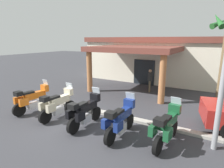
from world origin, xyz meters
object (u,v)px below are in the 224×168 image
at_px(motel_building, 154,58).
at_px(motorcycle_green, 167,127).
at_px(pedestrian, 150,79).
at_px(motorcycle_cream, 57,104).
at_px(motorcycle_black, 85,112).
at_px(motorcycle_orange, 32,99).
at_px(motorcycle_blue, 120,120).

xyz_separation_m(motel_building, motorcycle_green, (4.06, -11.10, -1.34)).
relative_size(motorcycle_green, pedestrian, 1.33).
relative_size(motorcycle_cream, motorcycle_black, 1.00).
relative_size(motorcycle_cream, pedestrian, 1.33).
bearing_deg(motel_building, motorcycle_orange, -104.09).
xyz_separation_m(motorcycle_orange, pedestrian, (4.08, 6.86, 0.26)).
xyz_separation_m(motel_building, motorcycle_blue, (2.33, -11.40, -1.34)).
bearing_deg(motorcycle_orange, motorcycle_cream, -80.37).
distance_m(motorcycle_cream, motorcycle_black, 1.73).
distance_m(motorcycle_orange, motorcycle_blue, 5.20).
height_order(motel_building, motorcycle_cream, motel_building).
distance_m(motorcycle_blue, pedestrian, 6.91).
relative_size(motorcycle_blue, motorcycle_green, 1.00).
bearing_deg(motorcycle_green, motorcycle_black, 101.65).
bearing_deg(motorcycle_cream, motorcycle_black, -90.17).
xyz_separation_m(motorcycle_black, motorcycle_green, (3.46, 0.32, 0.00)).
xyz_separation_m(motel_building, motorcycle_black, (0.59, -11.42, -1.34)).
height_order(motorcycle_black, pedestrian, pedestrian).
bearing_deg(motorcycle_blue, motorcycle_green, -78.62).
bearing_deg(pedestrian, motorcycle_blue, 76.49).
bearing_deg(motorcycle_cream, motel_building, -3.56).
distance_m(motorcycle_orange, motorcycle_black, 3.46).
xyz_separation_m(motorcycle_cream, motorcycle_green, (5.20, 0.25, 0.00)).
bearing_deg(pedestrian, motorcycle_orange, 36.43).
xyz_separation_m(motorcycle_cream, motorcycle_black, (1.73, -0.07, 0.00)).
distance_m(motorcycle_cream, pedestrian, 7.16).
height_order(motorcycle_orange, motorcycle_black, same).
distance_m(motorcycle_orange, pedestrian, 7.98).
xyz_separation_m(motorcycle_orange, motorcycle_black, (3.46, 0.02, 0.00)).
relative_size(motorcycle_black, pedestrian, 1.33).
bearing_deg(motorcycle_blue, motorcycle_orange, 92.00).
relative_size(motel_building, motorcycle_orange, 5.59).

